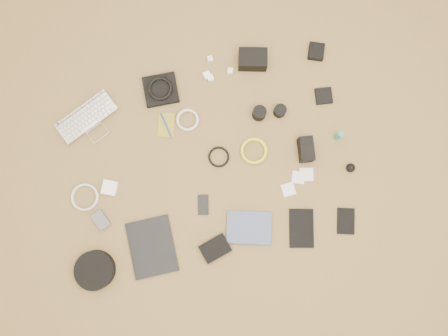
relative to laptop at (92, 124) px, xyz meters
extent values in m
cube|color=olive|center=(0.55, -0.33, -0.03)|extent=(4.00, 4.00, 0.04)
imported|color=silver|center=(0.00, 0.00, 0.00)|extent=(0.37, 0.32, 0.02)
cube|color=black|center=(0.37, 0.10, 0.00)|extent=(0.17, 0.16, 0.03)
torus|color=black|center=(0.37, 0.10, 0.02)|extent=(0.15, 0.15, 0.02)
cube|color=white|center=(0.61, 0.12, 0.00)|extent=(0.04, 0.04, 0.03)
cube|color=white|center=(0.64, 0.20, 0.00)|extent=(0.03, 0.03, 0.03)
cube|color=white|center=(0.73, 0.12, 0.00)|extent=(0.03, 0.03, 0.03)
cube|color=white|center=(0.62, 0.10, 0.00)|extent=(0.03, 0.03, 0.03)
cube|color=black|center=(0.85, 0.14, 0.03)|extent=(0.16, 0.13, 0.08)
cube|color=black|center=(1.17, 0.12, 0.00)|extent=(0.10, 0.11, 0.03)
cube|color=olive|center=(0.36, -0.08, -0.01)|extent=(0.11, 0.14, 0.01)
cylinder|color=#1327A0|center=(0.36, -0.08, 0.00)|extent=(0.03, 0.13, 0.01)
torus|color=silver|center=(0.47, -0.08, -0.01)|extent=(0.12, 0.12, 0.01)
cylinder|color=black|center=(0.82, -0.13, 0.02)|extent=(0.09, 0.09, 0.07)
cylinder|color=black|center=(0.92, -0.14, 0.02)|extent=(0.06, 0.06, 0.06)
cube|color=black|center=(1.16, -0.11, 0.00)|extent=(0.09, 0.09, 0.02)
cube|color=white|center=(0.03, -0.33, 0.00)|extent=(0.09, 0.09, 0.03)
torus|color=silver|center=(-0.10, -0.35, -0.01)|extent=(0.14, 0.14, 0.01)
torus|color=black|center=(0.58, -0.29, -0.01)|extent=(0.13, 0.13, 0.01)
torus|color=yellow|center=(0.75, -0.30, 0.00)|extent=(0.17, 0.17, 0.01)
cube|color=black|center=(1.00, -0.35, 0.03)|extent=(0.08, 0.13, 0.09)
cylinder|color=teal|center=(1.17, -0.32, 0.03)|extent=(0.03, 0.03, 0.09)
cube|color=#515156|center=(-0.04, -0.47, 0.00)|extent=(0.09, 0.10, 0.02)
cube|color=black|center=(0.17, -0.65, -0.01)|extent=(0.21, 0.28, 0.01)
cube|color=black|center=(0.46, -0.51, -0.01)|extent=(0.07, 0.11, 0.01)
cube|color=silver|center=(0.88, -0.52, -0.01)|extent=(0.07, 0.07, 0.01)
cube|color=silver|center=(0.94, -0.48, -0.01)|extent=(0.08, 0.08, 0.01)
cube|color=silver|center=(0.98, -0.47, -0.01)|extent=(0.08, 0.08, 0.01)
sphere|color=black|center=(1.20, -0.49, 0.01)|extent=(0.05, 0.05, 0.04)
cylinder|color=black|center=(-0.11, -0.70, 0.01)|extent=(0.24, 0.24, 0.05)
cube|color=black|center=(0.47, -0.72, 0.00)|extent=(0.15, 0.13, 0.03)
imported|color=#425171|center=(0.63, -0.74, 0.00)|extent=(0.25, 0.21, 0.02)
cube|color=black|center=(0.90, -0.72, -0.01)|extent=(0.15, 0.21, 0.01)
cube|color=black|center=(1.11, -0.73, -0.01)|extent=(0.11, 0.14, 0.01)
camera|label=1|loc=(0.54, -0.59, 2.12)|focal=35.00mm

